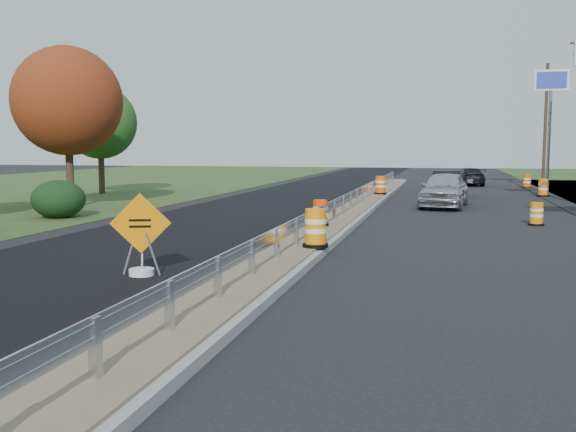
% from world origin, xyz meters
% --- Properties ---
extents(ground, '(140.00, 140.00, 0.00)m').
position_xyz_m(ground, '(0.00, 0.00, 0.00)').
color(ground, black).
rests_on(ground, ground).
extents(milled_overlay, '(7.20, 120.00, 0.01)m').
position_xyz_m(milled_overlay, '(-4.40, 10.00, 0.01)').
color(milled_overlay, black).
rests_on(milled_overlay, ground).
extents(median, '(1.60, 55.00, 0.23)m').
position_xyz_m(median, '(0.00, 8.00, 0.11)').
color(median, gray).
rests_on(median, ground).
extents(guardrail, '(0.10, 46.15, 0.72)m').
position_xyz_m(guardrail, '(0.00, 9.00, 0.73)').
color(guardrail, silver).
rests_on(guardrail, median).
extents(pylon_sign_north, '(2.20, 0.30, 7.90)m').
position_xyz_m(pylon_sign_north, '(10.50, 30.00, 6.48)').
color(pylon_sign_north, slate).
rests_on(pylon_sign_north, ground).
extents(utility_pole_north, '(1.90, 0.26, 9.40)m').
position_xyz_m(utility_pole_north, '(11.50, 39.00, 4.93)').
color(utility_pole_north, '#473523').
rests_on(utility_pole_north, ground).
extents(hedge_north, '(2.09, 2.09, 1.52)m').
position_xyz_m(hedge_north, '(-11.00, 6.00, 0.76)').
color(hedge_north, black).
rests_on(hedge_north, ground).
extents(tree_near_red, '(4.95, 4.95, 7.35)m').
position_xyz_m(tree_near_red, '(-13.00, 10.00, 4.86)').
color(tree_near_red, '#473523').
rests_on(tree_near_red, ground).
extents(tree_near_back, '(4.29, 4.29, 6.37)m').
position_xyz_m(tree_near_back, '(-16.00, 18.00, 4.21)').
color(tree_near_back, '#473523').
rests_on(tree_near_back, ground).
extents(caution_sign, '(1.26, 0.55, 1.82)m').
position_xyz_m(caution_sign, '(-2.64, -3.61, 0.46)').
color(caution_sign, white).
rests_on(caution_sign, ground).
extents(barrel_median_near, '(0.68, 0.68, 0.99)m').
position_xyz_m(barrel_median_near, '(0.55, -0.14, 0.70)').
color(barrel_median_near, black).
rests_on(barrel_median_near, median).
extents(barrel_median_mid, '(0.58, 0.58, 0.85)m').
position_xyz_m(barrel_median_mid, '(-0.18, 4.28, 0.64)').
color(barrel_median_mid, black).
rests_on(barrel_median_mid, median).
extents(barrel_median_far, '(0.67, 0.67, 0.99)m').
position_xyz_m(barrel_median_far, '(0.37, 18.82, 0.70)').
color(barrel_median_far, black).
rests_on(barrel_median_far, median).
extents(barrel_shoulder_near, '(0.56, 0.56, 0.82)m').
position_xyz_m(barrel_shoulder_near, '(7.00, 8.05, 0.40)').
color(barrel_shoulder_near, black).
rests_on(barrel_shoulder_near, ground).
extents(barrel_shoulder_mid, '(0.69, 0.69, 1.01)m').
position_xyz_m(barrel_shoulder_mid, '(9.19, 22.19, 0.48)').
color(barrel_shoulder_mid, black).
rests_on(barrel_shoulder_mid, ground).
extents(barrel_shoulder_far, '(0.63, 0.63, 0.93)m').
position_xyz_m(barrel_shoulder_far, '(9.20, 29.86, 0.45)').
color(barrel_shoulder_far, black).
rests_on(barrel_shoulder_far, ground).
extents(car_silver, '(2.48, 5.05, 1.66)m').
position_xyz_m(car_silver, '(3.77, 14.39, 0.83)').
color(car_silver, '#B8B8BD').
rests_on(car_silver, ground).
extents(car_dark_mid, '(1.75, 4.47, 1.45)m').
position_xyz_m(car_dark_mid, '(3.87, 20.97, 0.73)').
color(car_dark_mid, black).
rests_on(car_dark_mid, ground).
extents(car_dark_far, '(2.34, 4.58, 1.27)m').
position_xyz_m(car_dark_far, '(5.50, 32.23, 0.64)').
color(car_dark_far, black).
rests_on(car_dark_far, ground).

